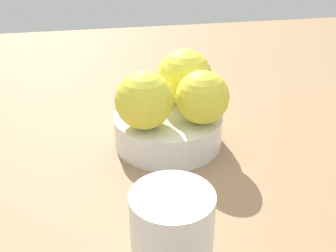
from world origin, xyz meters
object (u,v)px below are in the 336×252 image
orange_in_bowl_1 (144,100)px  fruit_bowl (168,129)px  orange_in_bowl_2 (202,97)px  orange_in_bowl_0 (185,77)px  ceramic_cup (172,237)px

orange_in_bowl_1 → fruit_bowl: bearing=127.0°
orange_in_bowl_1 → orange_in_bowl_2: (-0.01, 6.83, -0.22)cm
orange_in_bowl_0 → ceramic_cup: (24.25, -6.27, -3.36)cm
fruit_bowl → orange_in_bowl_1: orange_in_bowl_1 is taller
fruit_bowl → ceramic_cup: 21.52cm
orange_in_bowl_2 → orange_in_bowl_0: bearing=-170.6°
orange_in_bowl_0 → orange_in_bowl_2: 5.64cm
fruit_bowl → orange_in_bowl_2: bearing=56.5°
fruit_bowl → orange_in_bowl_0: orange_in_bowl_0 is taller
fruit_bowl → orange_in_bowl_2: (2.40, 3.63, 5.24)cm
orange_in_bowl_0 → orange_in_bowl_1: 8.12cm
fruit_bowl → orange_in_bowl_2: orange_in_bowl_2 is taller
orange_in_bowl_0 → orange_in_bowl_1: (5.56, -5.91, -0.17)cm
orange_in_bowl_1 → orange_in_bowl_2: 6.83cm
fruit_bowl → ceramic_cup: ceramic_cup is taller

